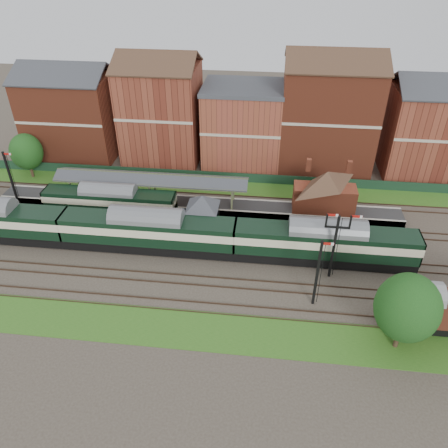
# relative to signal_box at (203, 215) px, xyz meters

# --- Properties ---
(ground) EXTENTS (160.00, 160.00, 0.00)m
(ground) POSITION_rel_signal_box_xyz_m (3.00, -3.25, -3.19)
(ground) COLOR #473D33
(ground) RESTS_ON ground
(grass_back) EXTENTS (90.00, 4.50, 0.06)m
(grass_back) POSITION_rel_signal_box_xyz_m (3.00, 12.75, -3.16)
(grass_back) COLOR #2D6619
(grass_back) RESTS_ON ground
(grass_front) EXTENTS (90.00, 5.00, 0.06)m
(grass_front) POSITION_rel_signal_box_xyz_m (3.00, -15.25, -3.16)
(grass_front) COLOR #2D6619
(grass_front) RESTS_ON ground
(fence) EXTENTS (90.00, 0.12, 1.50)m
(fence) POSITION_rel_signal_box_xyz_m (3.00, 14.75, -2.44)
(fence) COLOR #193823
(fence) RESTS_ON ground
(platform) EXTENTS (55.00, 3.40, 1.00)m
(platform) POSITION_rel_signal_box_xyz_m (-2.00, 6.50, -2.69)
(platform) COLOR #2D2D2D
(platform) RESTS_ON ground
(signal_box) EXTENTS (5.40, 5.40, 6.00)m
(signal_box) POSITION_rel_signal_box_xyz_m (0.00, 0.00, 0.00)
(signal_box) COLOR #667452
(signal_box) RESTS_ON ground
(brick_hut) EXTENTS (3.20, 2.64, 2.94)m
(brick_hut) POSITION_rel_signal_box_xyz_m (8.00, 0.00, -2.00)
(brick_hut) COLOR maroon
(brick_hut) RESTS_ON ground
(station_building) EXTENTS (8.10, 8.10, 5.90)m
(station_building) POSITION_rel_signal_box_xyz_m (15.00, 6.50, 0.76)
(station_building) COLOR brown
(station_building) RESTS_ON platform
(canopy) EXTENTS (26.00, 3.89, 4.08)m
(canopy) POSITION_rel_signal_box_xyz_m (-8.00, 6.50, 1.39)
(canopy) COLOR #4B5636
(canopy) RESTS_ON platform
(semaphore_bracket) EXTENTS (3.60, 0.25, 8.18)m
(semaphore_bracket) POSITION_rel_signal_box_xyz_m (15.04, -5.75, 1.44)
(semaphore_bracket) COLOR black
(semaphore_bracket) RESTS_ON ground
(semaphore_platform_end) EXTENTS (1.23, 0.25, 8.00)m
(semaphore_platform_end) POSITION_rel_signal_box_xyz_m (-26.98, 4.75, 0.96)
(semaphore_platform_end) COLOR black
(semaphore_platform_end) RESTS_ON ground
(semaphore_siding) EXTENTS (1.23, 0.25, 8.00)m
(semaphore_siding) POSITION_rel_signal_box_xyz_m (13.02, -10.25, 0.96)
(semaphore_siding) COLOR black
(semaphore_siding) RESTS_ON ground
(town_backdrop) EXTENTS (69.00, 10.00, 16.00)m
(town_backdrop) POSITION_rel_signal_box_xyz_m (2.82, 21.75, 3.81)
(town_backdrop) COLOR brown
(town_backdrop) RESTS_ON ground
(dmu_train) EXTENTS (61.48, 3.23, 4.72)m
(dmu_train) POSITION_rel_signal_box_xyz_m (-6.02, -3.25, -0.45)
(dmu_train) COLOR black
(dmu_train) RESTS_ON ground
(platform_railcar) EXTENTS (17.47, 2.75, 4.02)m
(platform_railcar) POSITION_rel_signal_box_xyz_m (-12.91, 3.25, -0.83)
(platform_railcar) COLOR black
(platform_railcar) RESTS_ON ground
(goods_van_a) EXTENTS (6.85, 2.97, 4.16)m
(goods_van_a) POSITION_rel_signal_box_xyz_m (23.00, -12.25, -0.85)
(goods_van_a) COLOR black
(goods_van_a) RESTS_ON ground
(tree_far) EXTENTS (5.61, 5.61, 8.19)m
(tree_far) POSITION_rel_signal_box_xyz_m (20.28, -15.05, 1.76)
(tree_far) COLOR #382619
(tree_far) RESTS_ON ground
(tree_back) EXTENTS (4.80, 4.80, 7.02)m
(tree_back) POSITION_rel_signal_box_xyz_m (-28.83, 12.70, 1.05)
(tree_back) COLOR #382619
(tree_back) RESTS_ON ground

